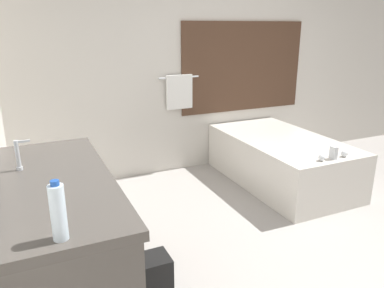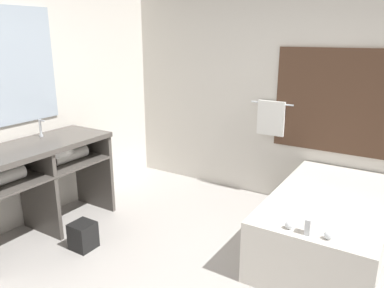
{
  "view_description": "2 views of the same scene",
  "coord_description": "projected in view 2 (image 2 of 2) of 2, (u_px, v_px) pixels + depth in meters",
  "views": [
    {
      "loc": [
        -1.98,
        -1.9,
        1.72
      ],
      "look_at": [
        -0.74,
        0.82,
        0.78
      ],
      "focal_mm": 35.0,
      "sensor_mm": 36.0,
      "label": 1
    },
    {
      "loc": [
        1.15,
        -1.92,
        1.91
      ],
      "look_at": [
        -0.65,
        0.99,
        0.9
      ],
      "focal_mm": 35.0,
      "sensor_mm": 36.0,
      "label": 2
    }
  ],
  "objects": [
    {
      "name": "bathtub",
      "position": [
        329.0,
        221.0,
        3.38
      ],
      "size": [
        0.95,
        1.73,
        0.65
      ],
      "color": "silver",
      "rests_on": "ground_plane"
    },
    {
      "name": "wall_back_with_blinds",
      "position": [
        303.0,
        88.0,
        4.11
      ],
      "size": [
        7.4,
        0.13,
        2.7
      ],
      "color": "silver",
      "rests_on": "ground_plane"
    },
    {
      "name": "sink_faucet",
      "position": [
        41.0,
        128.0,
        3.74
      ],
      "size": [
        0.09,
        0.04,
        0.18
      ],
      "color": "silver",
      "rests_on": "vanity_counter"
    },
    {
      "name": "waste_bin",
      "position": [
        83.0,
        236.0,
        3.45
      ],
      "size": [
        0.2,
        0.2,
        0.25
      ],
      "color": "black",
      "rests_on": "ground_plane"
    },
    {
      "name": "vanity_counter",
      "position": [
        39.0,
        169.0,
        3.59
      ],
      "size": [
        0.61,
        1.48,
        0.92
      ],
      "color": "#4C4742",
      "rests_on": "ground_plane"
    }
  ]
}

